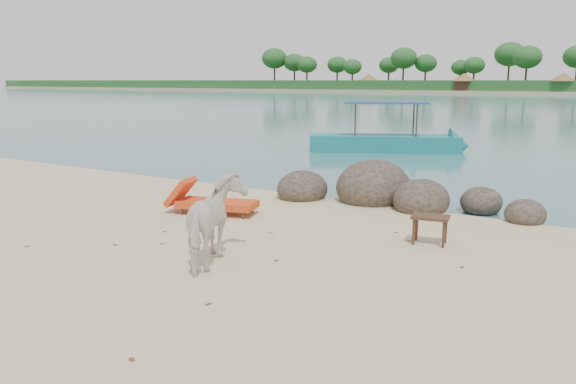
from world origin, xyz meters
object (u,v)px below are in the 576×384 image
at_px(cow, 216,223).
at_px(lounge_chair, 217,200).
at_px(boulders, 383,193).
at_px(boat_near, 385,110).
at_px(side_table, 430,232).

height_order(cow, lounge_chair, cow).
bearing_deg(boulders, boat_near, 112.24).
xyz_separation_m(side_table, lounge_chair, (-4.92, -0.20, 0.07)).
bearing_deg(cow, side_table, -156.70).
relative_size(boulders, cow, 3.78).
distance_m(boulders, side_table, 3.77).
xyz_separation_m(cow, side_table, (2.65, 2.99, -0.45)).
xyz_separation_m(cow, boat_near, (-3.74, 16.26, 1.04)).
relative_size(side_table, boat_near, 0.09).
bearing_deg(boat_near, side_table, -89.27).
xyz_separation_m(boulders, boat_near, (-4.18, 10.22, 1.50)).
bearing_deg(cow, boulders, -119.30).
height_order(cow, boat_near, boat_near).
height_order(cow, side_table, cow).
bearing_deg(boulders, lounge_chair, -129.72).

